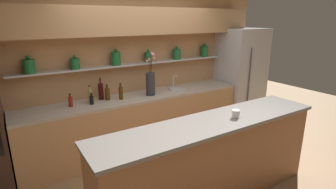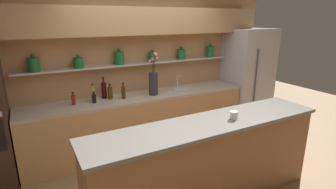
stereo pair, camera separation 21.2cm
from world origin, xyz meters
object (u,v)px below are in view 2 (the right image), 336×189
Objects in this scene: bottle_spirit_2 at (110,93)px; bottle_sauce_5 at (73,100)px; flower_vase at (153,82)px; bottle_spirit_4 at (93,94)px; sink_fixture at (180,88)px; refrigerator at (247,78)px; coffee_mug at (234,115)px; bottle_spirit_1 at (123,92)px; bottle_sauce_3 at (94,98)px; bottle_wine_0 at (104,90)px.

bottle_spirit_2 is 0.56m from bottle_sauce_5.
flower_vase is 0.97m from bottle_spirit_4.
bottle_spirit_2 is (-1.24, 0.06, 0.07)m from sink_fixture.
refrigerator is 18.28× the size of coffee_mug.
sink_fixture is 1.20× the size of bottle_spirit_2.
bottle_spirit_1 is (-2.61, 0.02, 0.06)m from refrigerator.
bottle_sauce_3 is 0.91× the size of bottle_sauce_5.
bottle_spirit_2 is 1.40× the size of bottle_sauce_3.
bottle_spirit_4 is at bearing 86.90° from bottle_sauce_3.
refrigerator is 2.51m from coffee_mug.
refrigerator is 3.06m from bottle_sauce_3.
bottle_wine_0 is 0.11m from bottle_spirit_2.
bottle_spirit_4 is (-0.45, 0.07, 0.01)m from bottle_spirit_1.
coffee_mug is at bearing -62.12° from bottle_wine_0.
coffee_mug is (0.98, -1.86, 0.02)m from bottle_wine_0.
bottle_spirit_4 is 2.12m from coffee_mug.
bottle_spirit_2 is 2.27× the size of coffee_mug.
bottle_spirit_1 is 1.06× the size of bottle_spirit_2.
bottle_spirit_1 is (0.26, -0.17, -0.02)m from bottle_wine_0.
bottle_sauce_3 is 0.64× the size of bottle_spirit_4.
bottle_sauce_3 is at bearing -162.23° from bottle_spirit_2.
refrigerator is 3.06m from bottle_spirit_4.
bottle_wine_0 reaches higher than bottle_spirit_4.
bottle_spirit_4 is (0.00, 0.07, 0.04)m from bottle_sauce_3.
sink_fixture reaches higher than bottle_sauce_3.
flower_vase is 2.70× the size of bottle_spirit_1.
bottle_sauce_3 is at bearing -10.76° from bottle_sauce_5.
bottle_spirit_1 is 0.21m from bottle_spirit_2.
bottle_sauce_3 is (-0.96, 0.03, -0.14)m from flower_vase.
bottle_sauce_5 is at bearing 130.09° from coffee_mug.
refrigerator reaches higher than coffee_mug.
coffee_mug is (0.22, -1.65, -0.07)m from flower_vase.
sink_fixture is 1.52× the size of bottle_sauce_5.
flower_vase reaches higher than bottle_sauce_5.
bottle_wine_0 is 1.33× the size of bottle_spirit_1.
bottle_spirit_1 is 1.84m from coffee_mug.
bottle_spirit_4 reaches higher than coffee_mug.
bottle_spirit_1 is (-1.05, -0.02, 0.08)m from sink_fixture.
bottle_wine_0 is 1.41× the size of bottle_spirit_2.
flower_vase is at bearing -4.10° from bottle_sauce_5.
bottle_spirit_2 is 1.99m from coffee_mug.
flower_vase is 2.03× the size of bottle_wine_0.
refrigerator reaches higher than sink_fixture.
bottle_sauce_5 is 2.28m from coffee_mug.
bottle_sauce_3 is (-0.20, -0.17, -0.06)m from bottle_wine_0.
bottle_spirit_1 is 1.35× the size of bottle_sauce_5.
bottle_wine_0 is (-1.31, 0.14, 0.11)m from sink_fixture.
bottle_wine_0 is 1.26× the size of bottle_spirit_4.
bottle_spirit_2 is at bearing 3.27° from bottle_spirit_4.
bottle_spirit_2 is 1.27× the size of bottle_sauce_5.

